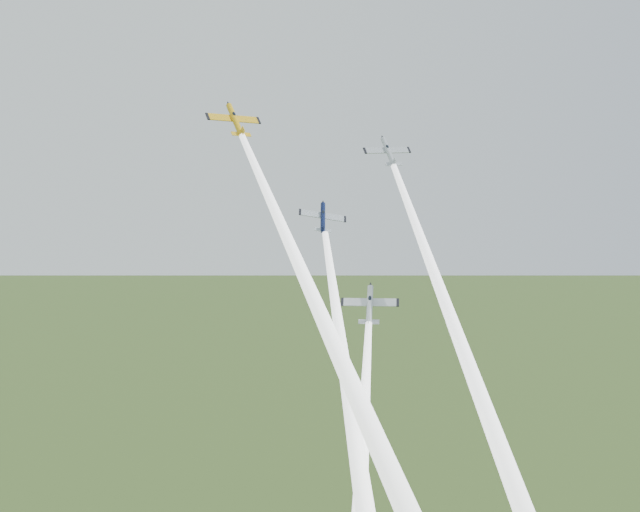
{
  "coord_description": "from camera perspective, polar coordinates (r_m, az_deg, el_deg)",
  "views": [
    {
      "loc": [
        -21.05,
        -119.61,
        100.89
      ],
      "look_at": [
        0.0,
        -6.0,
        92.0
      ],
      "focal_mm": 45.0,
      "sensor_mm": 36.0,
      "label": 1
    }
  ],
  "objects": [
    {
      "name": "plane_silver_low",
      "position": [
        114.88,
        3.55,
        -3.48
      ],
      "size": [
        9.95,
        8.89,
        6.89
      ],
      "primitive_type": null,
      "rotation": [
        0.8,
        -0.0,
        -0.3
      ],
      "color": "#A9B1B7"
    },
    {
      "name": "plane_navy",
      "position": [
        121.51,
        0.21,
        2.77
      ],
      "size": [
        8.38,
        6.14,
        7.15
      ],
      "primitive_type": null,
      "rotation": [
        0.8,
        0.16,
        -0.03
      ],
      "color": "#0C1538"
    },
    {
      "name": "smoke_trail_silver_right",
      "position": [
        105.47,
        10.43,
        -7.37
      ],
      "size": [
        8.95,
        52.27,
        53.61
      ],
      "primitive_type": null,
      "rotation": [
        -0.77,
        0.0,
        0.12
      ],
      "color": "white"
    },
    {
      "name": "smoke_trail_silver_low",
      "position": [
        100.08,
        2.85,
        -17.46
      ],
      "size": [
        14.25,
        38.58,
        40.44
      ],
      "primitive_type": null,
      "rotation": [
        -0.77,
        0.0,
        -0.3
      ],
      "color": "white"
    },
    {
      "name": "plane_silver_right",
      "position": [
        128.3,
        4.89,
        7.39
      ],
      "size": [
        8.72,
        7.2,
        6.73
      ],
      "primitive_type": null,
      "rotation": [
        0.8,
        -0.03,
        0.12
      ],
      "color": "#AEB5BC"
    },
    {
      "name": "smoke_trail_yellow",
      "position": [
        100.18,
        -0.13,
        -3.76
      ],
      "size": [
        18.55,
        44.93,
        47.9
      ],
      "primitive_type": null,
      "rotation": [
        -0.77,
        0.0,
        0.35
      ],
      "color": "white"
    },
    {
      "name": "smoke_trail_navy",
      "position": [
        102.77,
        2.16,
        -10.6
      ],
      "size": [
        4.26,
        42.69,
        43.67
      ],
      "primitive_type": null,
      "rotation": [
        -0.77,
        0.0,
        -0.03
      ],
      "color": "white"
    },
    {
      "name": "plane_yellow",
      "position": [
        121.54,
        -6.06,
        9.58
      ],
      "size": [
        10.43,
        9.58,
        7.36
      ],
      "primitive_type": null,
      "rotation": [
        0.8,
        0.03,
        0.35
      ],
      "color": "gold"
    }
  ]
}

